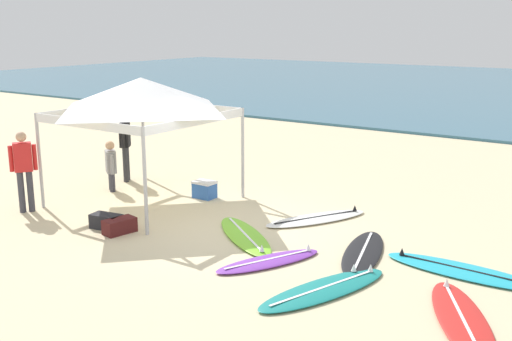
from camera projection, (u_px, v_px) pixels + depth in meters
ground_plane at (224, 228)px, 11.81m from camera, size 80.00×80.00×0.00m
canopy_tent at (141, 95)px, 12.98m from camera, size 3.21×3.21×2.75m
surfboard_red at (461, 319)px, 8.09m from camera, size 1.72×2.39×0.19m
surfboard_black at (363, 253)px, 10.43m from camera, size 1.21×2.36×0.19m
surfboard_cyan at (463, 271)px, 9.66m from camera, size 2.58×0.77×0.19m
surfboard_lime at (245, 236)px, 11.27m from camera, size 2.22×1.88×0.19m
surfboard_white at (317, 218)px, 12.28m from camera, size 1.65×2.30×0.19m
surfboard_teal at (325, 289)px, 8.99m from camera, size 1.39×2.50×0.19m
surfboard_purple at (269, 261)px, 10.07m from camera, size 1.30×1.99×0.19m
person_black at (125, 142)px, 15.15m from camera, size 0.39×0.46×1.71m
person_red at (24, 166)px, 12.61m from camera, size 0.39×0.47×1.71m
person_grey at (111, 164)px, 14.31m from camera, size 0.46×0.39×1.20m
gear_bag_near_tent at (120, 226)px, 11.49m from camera, size 0.43×0.65×0.28m
gear_bag_by_pole at (106, 221)px, 11.76m from camera, size 0.64×0.41×0.28m
cooler_box at (205, 189)px, 13.82m from camera, size 0.50×0.36×0.39m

